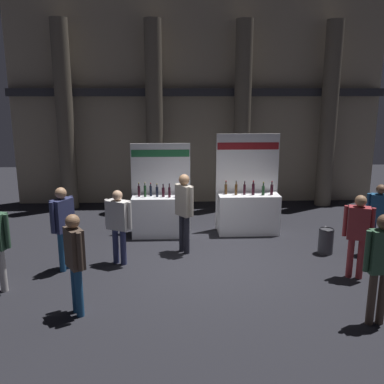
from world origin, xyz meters
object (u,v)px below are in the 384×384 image
exhibitor_booth_1 (248,209)px  visitor_7 (118,220)px  trash_bin (326,241)px  visitor_4 (379,214)px  visitor_5 (63,221)px  visitor_0 (75,256)px  visitor_1 (184,206)px  exhibitor_booth_0 (161,212)px  visitor_2 (358,229)px  visitor_6 (381,260)px

exhibitor_booth_1 → visitor_7: exhibitor_booth_1 is taller
trash_bin → visitor_7: (-4.53, -0.39, 0.67)m
visitor_4 → visitor_5: bearing=-152.0°
visitor_0 → visitor_1: size_ratio=0.94×
visitor_1 → visitor_5: 2.58m
visitor_7 → exhibitor_booth_0: bearing=92.2°
exhibitor_booth_1 → visitor_5: 4.65m
exhibitor_booth_0 → visitor_5: (-1.88, -2.06, 0.44)m
exhibitor_booth_1 → trash_bin: size_ratio=4.32×
exhibitor_booth_1 → visitor_5: (-4.09, -2.17, 0.41)m
visitor_2 → visitor_7: (-4.64, 0.88, -0.03)m
visitor_6 → visitor_7: (-4.27, 2.54, -0.10)m
visitor_4 → visitor_6: 3.13m
visitor_5 → visitor_7: visitor_5 is taller
exhibitor_booth_1 → visitor_5: size_ratio=1.46×
visitor_5 → visitor_7: 1.10m
visitor_1 → visitor_0: bearing=109.0°
visitor_4 → visitor_6: bearing=-92.1°
visitor_7 → visitor_4: bearing=29.6°
visitor_7 → trash_bin: bearing=31.6°
exhibitor_booth_1 → visitor_1: 2.16m
exhibitor_booth_0 → trash_bin: 3.98m
visitor_5 → visitor_7: size_ratio=1.08×
visitor_1 → visitor_2: 3.59m
exhibitor_booth_1 → visitor_4: (2.58, -1.62, 0.31)m
visitor_6 → trash_bin: bearing=-98.6°
visitor_1 → visitor_7: (-1.37, -0.60, -0.11)m
visitor_1 → visitor_6: size_ratio=1.01×
visitor_5 → visitor_6: visitor_6 is taller
visitor_0 → visitor_5: (-0.64, 1.78, 0.03)m
visitor_1 → visitor_6: bearing=-174.1°
visitor_2 → visitor_4: (0.97, 1.17, -0.05)m
visitor_4 → visitor_7: (-5.61, -0.29, 0.02)m
trash_bin → visitor_7: 4.60m
exhibitor_booth_0 → visitor_2: exhibitor_booth_0 is taller
visitor_1 → visitor_7: visitor_1 is taller
exhibitor_booth_0 → exhibitor_booth_1: (2.22, 0.11, 0.02)m
visitor_0 → visitor_7: bearing=-44.0°
trash_bin → visitor_2: size_ratio=0.35×
visitor_2 → visitor_5: bearing=-163.9°
visitor_5 → visitor_2: bearing=-66.9°
visitor_7 → visitor_5: bearing=-139.4°
visitor_5 → visitor_1: bearing=-41.3°
visitor_1 → exhibitor_booth_1: bearing=-88.5°
visitor_7 → visitor_0: bearing=-74.9°
visitor_0 → exhibitor_booth_1: bearing=-73.6°
visitor_7 → visitor_2: bearing=15.9°
visitor_0 → visitor_2: 5.20m
trash_bin → exhibitor_booth_1: bearing=134.6°
exhibitor_booth_0 → visitor_2: (3.83, -2.68, 0.39)m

